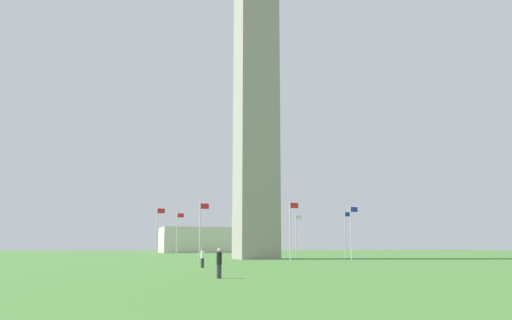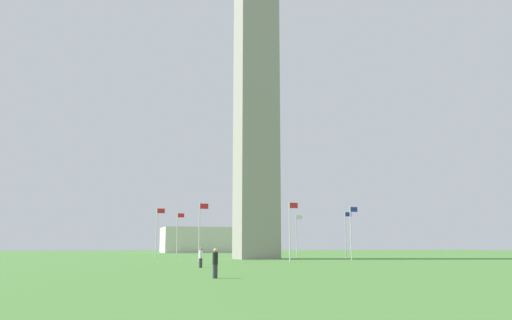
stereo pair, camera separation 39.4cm
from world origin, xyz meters
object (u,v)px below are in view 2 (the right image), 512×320
Objects in this scene: flagpole_ne at (297,233)px; flagpole_nw at (351,230)px; flagpole_sw at (200,229)px; person_black_shirt at (215,263)px; obelisk_monument at (256,85)px; flagpole_s at (157,231)px; flagpole_w at (290,228)px; distant_building at (201,240)px; person_white_shirt at (201,258)px; flagpole_e at (233,234)px; flagpole_se at (178,233)px; flagpole_n at (346,232)px.

flagpole_ne and flagpole_nw have the same top height.
flagpole_sw reaches higher than person_black_shirt.
obelisk_monument is 25.99m from flagpole_s.
flagpole_s is (-24.13, -9.99, 0.00)m from flagpole_ne.
obelisk_monument is 7.32× the size of flagpole_w.
flagpole_nw reaches higher than distant_building.
flagpole_sw is 4.05× the size of person_black_shirt.
flagpole_nw is at bearing 1.40° from person_black_shirt.
flagpole_s is 4.08× the size of person_white_shirt.
flagpole_s and flagpole_sw have the same top height.
flagpole_ne and flagpole_e have the same top height.
distant_building reaches higher than person_white_shirt.
distant_building is (18.17, 67.05, -0.56)m from flagpole_s.
flagpole_sw is (-0.00, -19.99, 0.00)m from flagpole_se.
flagpole_e is at bearing 157.50° from flagpole_ne.
flagpole_se is 26.12m from flagpole_w.
person_black_shirt is 1.01× the size of person_white_shirt.
flagpole_sw is (-24.13, -9.99, 0.00)m from flagpole_n.
obelisk_monument is at bearing 45.19° from flagpole_sw.
person_white_shirt is at bearing -135.38° from flagpole_n.
obelisk_monument reaches higher than flagpole_nw.
flagpole_sw is (-9.99, -24.13, 0.00)m from flagpole_e.
obelisk_monument is at bearing -93.50° from distant_building.
person_black_shirt is (-14.54, -26.92, -3.03)m from flagpole_w.
flagpole_e is 4.08× the size of person_white_shirt.
flagpole_se is at bearing -157.50° from flagpole_e.
person_black_shirt is at bearing -128.31° from flagpole_nw.
flagpole_e reaches higher than distant_building.
distant_building is at bearing 79.68° from flagpole_sw.
obelisk_monument is at bearing 20.28° from person_black_shirt.
flagpole_w is 4.08× the size of person_white_shirt.
flagpole_ne is at bearing 22.50° from flagpole_s.
flagpole_se is 1.00× the size of flagpole_w.
flagpole_n and flagpole_w have the same top height.
flagpole_nw is 0.34× the size of distant_building.
flagpole_ne is 43.22m from person_white_shirt.
person_white_shirt is (-12.75, -26.59, -24.89)m from obelisk_monument.
flagpole_n is at bearing 0.00° from obelisk_monument.
person_white_shirt is (-26.95, -26.59, -3.04)m from flagpole_n.
flagpole_se is 0.34× the size of distant_building.
flagpole_e is at bearing -14.59° from person_white_shirt.
obelisk_monument reaches higher than flagpole_sw.
flagpole_sw is at bearing 180.00° from flagpole_nw.
flagpole_n and flagpole_s have the same top height.
person_white_shirt is at bearing -94.41° from flagpole_se.
person_white_shirt is (-2.82, -36.59, -3.04)m from flagpole_se.
flagpole_se is at bearing 90.00° from flagpole_sw.
flagpole_sw is at bearing 157.50° from flagpole_w.
flagpole_ne is at bearing 112.50° from flagpole_n.
person_white_shirt is at bearing -143.96° from flagpole_nw.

